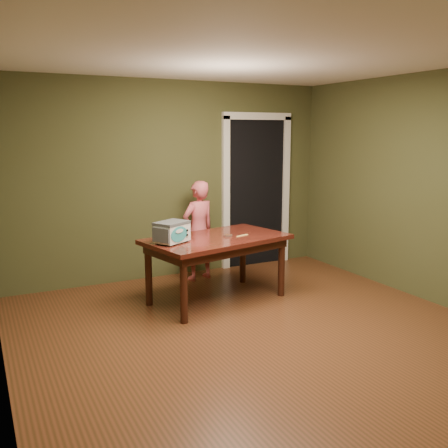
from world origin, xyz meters
TOP-DOWN VIEW (x-y plane):
  - floor at (0.00, 0.00)m, footprint 5.00×5.00m
  - room_shell at (0.00, 0.00)m, footprint 4.52×5.02m
  - doorway at (1.30, 2.78)m, footprint 1.10×0.66m
  - dining_table at (0.07, 1.27)m, footprint 1.75×1.21m
  - toy_oven at (-0.49, 1.22)m, footprint 0.44×0.39m
  - baking_pan at (0.20, 1.24)m, footprint 0.10×0.10m
  - spatula at (0.36, 1.20)m, footprint 0.18×0.08m
  - child at (0.23, 2.15)m, footprint 0.54×0.41m

SIDE VIEW (x-z plane):
  - floor at x=0.00m, z-range 0.00..0.00m
  - dining_table at x=0.07m, z-range 0.28..1.03m
  - child at x=0.23m, z-range 0.00..1.31m
  - spatula at x=0.36m, z-range 0.75..0.76m
  - baking_pan at x=0.20m, z-range 0.75..0.77m
  - toy_oven at x=-0.49m, z-range 0.76..0.99m
  - doorway at x=1.30m, z-range -0.07..2.18m
  - room_shell at x=0.00m, z-range 0.40..3.01m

